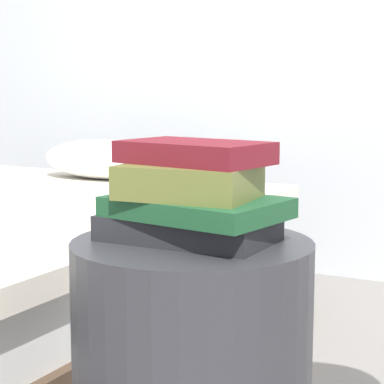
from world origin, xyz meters
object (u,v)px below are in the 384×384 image
(book_forest, at_px, (196,207))
(book_olive, at_px, (190,181))
(book_charcoal, at_px, (188,228))
(book_maroon, at_px, (196,152))

(book_forest, distance_m, book_olive, 0.05)
(book_olive, bearing_deg, book_forest, 53.61)
(book_charcoal, bearing_deg, book_maroon, 18.59)
(book_forest, height_order, book_maroon, book_maroon)
(book_olive, distance_m, book_maroon, 0.05)
(book_forest, bearing_deg, book_charcoal, 167.30)
(book_charcoal, relative_size, book_olive, 1.33)
(book_charcoal, bearing_deg, book_olive, -50.30)
(book_forest, relative_size, book_olive, 1.31)
(book_forest, relative_size, book_maroon, 1.16)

